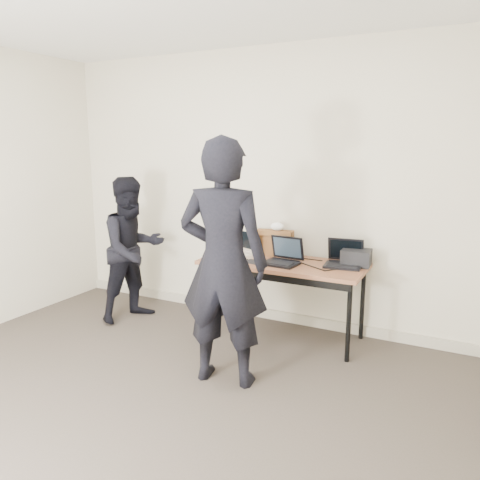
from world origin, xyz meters
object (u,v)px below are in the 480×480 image
Objects in this scene: desk at (282,268)px; person_observer at (133,249)px; laptop_beige at (240,251)px; person_typist at (223,263)px; laptop_right at (344,260)px; laptop_center at (283,258)px; equipment_box at (356,258)px; leather_satchel at (274,242)px.

person_observer is at bearing -171.41° from desk.
person_observer is (-1.08, -0.27, -0.04)m from laptop_beige.
person_typist is at bearing -97.39° from person_observer.
laptop_beige reaches higher than laptop_right.
person_observer is (-2.06, -0.38, -0.04)m from laptop_right.
laptop_right is (0.51, 0.18, -0.00)m from laptop_center.
laptop_beige is at bearing 176.61° from laptop_center.
laptop_center is at bearing -105.89° from person_typist.
person_typist is (0.37, -1.00, 0.15)m from laptop_beige.
desk is 6.03× the size of equipment_box.
laptop_center is 0.96× the size of laptop_right.
laptop_center is at bearing -159.14° from equipment_box.
laptop_beige is 1.15× the size of laptop_right.
leather_satchel reaches higher than equipment_box.
laptop_right is 2.10m from person_observer.
laptop_beige is 1.08m from person_typist.
laptop_center is 0.65m from equipment_box.
laptop_right is at bearing 29.43° from laptop_beige.
leather_satchel reaches higher than laptop_right.
laptop_beige is 1.09m from equipment_box.
laptop_beige reaches higher than laptop_center.
laptop_right is 0.11m from equipment_box.
laptop_beige reaches higher than equipment_box.
person_observer reaches higher than equipment_box.
laptop_center is 0.87× the size of leather_satchel.
laptop_center is 0.34m from leather_satchel.
laptop_center is (0.02, -0.04, 0.11)m from desk.
laptop_center is at bearing -62.12° from leather_satchel.
person_typist reaches higher than laptop_center.
leather_satchel is at bearing -95.03° from person_typist.
desk is 1.03× the size of person_observer.
equipment_box is at bearing 23.85° from laptop_right.
desk is 1.01m from person_typist.
leather_satchel is 1.53× the size of equipment_box.
desk is 4.52× the size of laptop_center.
person_typist is (-0.61, -1.11, 0.15)m from laptop_right.
person_observer is at bearing -36.44° from person_typist.
desk is 0.12m from laptop_center.
leather_satchel is at bearing 127.59° from desk.
equipment_box is 1.37m from person_typist.
person_typist is (-0.10, -0.93, 0.15)m from laptop_center.
equipment_box is (0.63, 0.19, 0.13)m from desk.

